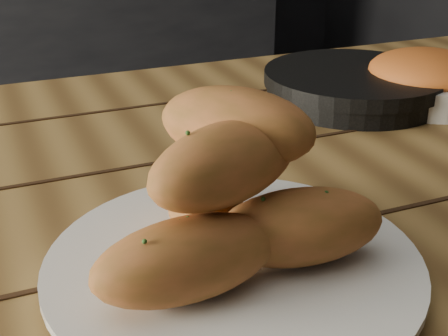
{
  "coord_description": "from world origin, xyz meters",
  "views": [
    {
      "loc": [
        0.27,
        -0.78,
        1.05
      ],
      "look_at": [
        0.45,
        -0.37,
        0.84
      ],
      "focal_mm": 50.0,
      "sensor_mm": 36.0,
      "label": 1
    }
  ],
  "objects_px": {
    "table": "(337,243)",
    "bread_rolls": "(231,195)",
    "bowl": "(426,79)",
    "skillet": "(356,85)",
    "plate": "(233,266)"
  },
  "relations": [
    {
      "from": "plate",
      "to": "bread_rolls",
      "type": "relative_size",
      "value": 1.26
    },
    {
      "from": "table",
      "to": "plate",
      "type": "bearing_deg",
      "value": -144.23
    },
    {
      "from": "bread_rolls",
      "to": "skillet",
      "type": "relative_size",
      "value": 0.63
    },
    {
      "from": "bread_rolls",
      "to": "skillet",
      "type": "height_order",
      "value": "bread_rolls"
    },
    {
      "from": "table",
      "to": "bread_rolls",
      "type": "xyz_separation_m",
      "value": [
        -0.2,
        -0.14,
        0.17
      ]
    },
    {
      "from": "bread_rolls",
      "to": "bowl",
      "type": "distance_m",
      "value": 0.54
    },
    {
      "from": "bread_rolls",
      "to": "plate",
      "type": "bearing_deg",
      "value": -62.93
    },
    {
      "from": "bread_rolls",
      "to": "table",
      "type": "bearing_deg",
      "value": 35.02
    },
    {
      "from": "plate",
      "to": "skillet",
      "type": "bearing_deg",
      "value": 45.01
    },
    {
      "from": "bowl",
      "to": "table",
      "type": "bearing_deg",
      "value": -146.03
    },
    {
      "from": "skillet",
      "to": "bread_rolls",
      "type": "bearing_deg",
      "value": -135.34
    },
    {
      "from": "plate",
      "to": "skillet",
      "type": "xyz_separation_m",
      "value": [
        0.35,
        0.35,
        0.01
      ]
    },
    {
      "from": "table",
      "to": "plate",
      "type": "xyz_separation_m",
      "value": [
        -0.2,
        -0.14,
        0.11
      ]
    },
    {
      "from": "table",
      "to": "skillet",
      "type": "distance_m",
      "value": 0.28
    },
    {
      "from": "bread_rolls",
      "to": "skillet",
      "type": "bearing_deg",
      "value": 44.66
    }
  ]
}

